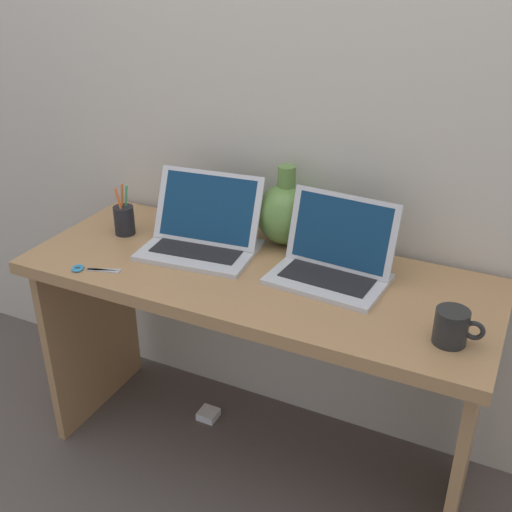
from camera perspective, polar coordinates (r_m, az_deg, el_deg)
ground_plane at (r=2.29m, az=0.00°, el=-17.73°), size 6.00×6.00×0.00m
back_wall at (r=1.96m, az=4.18°, el=14.75°), size 4.40×0.04×2.40m
desk at (r=1.93m, az=0.00°, el=-5.59°), size 1.41×0.56×0.74m
laptop_left at (r=1.97m, az=-4.85°, el=2.32°), size 0.37×0.29×0.23m
laptop_right at (r=1.81m, az=7.20°, el=-0.08°), size 0.34×0.25×0.23m
green_vase at (r=1.98m, az=2.75°, el=3.96°), size 0.18×0.18×0.26m
coffee_mug at (r=1.59m, az=17.51°, el=-6.21°), size 0.12×0.08×0.09m
pen_cup at (r=2.11m, az=-11.98°, el=3.29°), size 0.07×0.07×0.17m
scissors at (r=1.92m, az=-15.22°, el=-1.16°), size 0.14×0.08×0.01m
power_brick at (r=2.43m, az=-4.38°, el=-14.25°), size 0.07×0.07×0.03m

